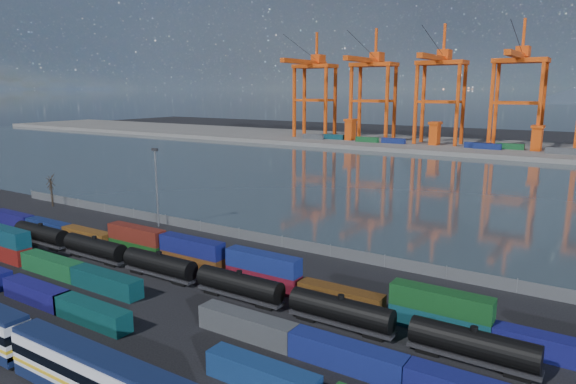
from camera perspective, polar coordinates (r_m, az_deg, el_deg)
The scene contains 12 objects.
ground at distance 74.40m, azimuth -12.87°, elevation -11.45°, with size 700.00×700.00×0.00m, color black.
harbor_water at distance 162.80m, azimuth 14.45°, elevation 0.92°, with size 700.00×700.00×0.00m, color #2B383E.
far_quay at distance 263.57m, azimuth 21.77°, elevation 4.56°, with size 700.00×70.00×2.00m, color #514F4C.
container_row_mid at distance 84.37m, azimuth -22.65°, elevation -7.95°, with size 141.75×2.61×5.55m.
container_row_north at distance 74.82m, azimuth -1.74°, elevation -9.28°, with size 141.01×2.45×5.22m.
tanker_string at distance 76.46m, azimuth -10.03°, elevation -9.00°, with size 91.16×2.94×4.20m.
waterfront_fence at distance 94.42m, azimuth -0.66°, elevation -5.56°, with size 160.12×0.12×2.20m.
bare_tree at distance 138.94m, azimuth -24.80°, elevation 0.17°, with size 2.13×2.05×8.14m.
yard_light_mast at distance 110.09m, azimuth -14.41°, elevation 0.96°, with size 1.60×0.40×16.60m.
gantry_cranes at distance 257.37m, azimuth 20.39°, elevation 12.38°, with size 197.72×43.61×59.06m.
quay_containers at distance 251.58m, azimuth 18.70°, elevation 5.01°, with size 172.58×10.99×2.60m.
straddle_carriers at distance 253.67m, azimuth 20.88°, elevation 5.94°, with size 140.00×7.00×11.10m.
Camera 1 is at (49.82, -47.35, 28.47)m, focal length 32.00 mm.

